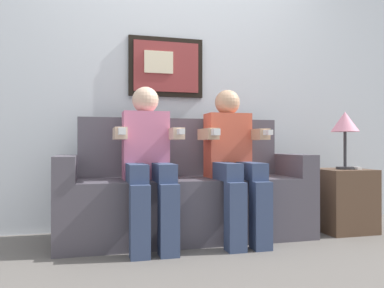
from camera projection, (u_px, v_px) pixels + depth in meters
ground_plane at (198, 249)px, 2.59m from camera, size 5.52×5.52×0.00m
back_wall_assembly at (174, 74)px, 3.33m from camera, size 4.25×0.10×2.60m
couch at (186, 196)px, 2.91m from camera, size 1.85×0.58×0.90m
person_on_left at (148, 158)px, 2.67m from camera, size 0.46×0.56×1.11m
person_on_right at (233, 157)px, 2.82m from camera, size 0.46×0.56×1.11m
side_table_right at (343, 200)px, 3.13m from camera, size 0.40×0.40×0.50m
table_lamp at (345, 124)px, 3.10m from camera, size 0.22×0.22×0.46m
spare_remote_on_table at (355, 168)px, 3.09m from camera, size 0.04×0.13×0.02m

